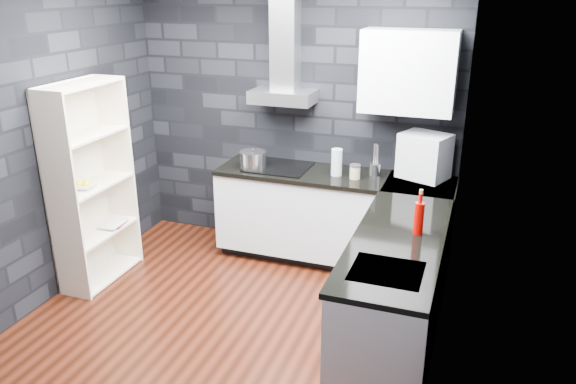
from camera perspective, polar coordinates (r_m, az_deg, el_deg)
The scene contains 27 objects.
ground at distance 4.68m, azimuth -6.04°, elevation -12.89°, with size 3.20×3.20×0.00m, color #3D150B.
wall_back at distance 5.55m, azimuth 0.66°, elevation 7.85°, with size 3.20×0.05×2.70m, color black.
wall_front at distance 2.84m, azimuth -21.29°, elevation -6.44°, with size 3.20×0.05×2.70m, color black.
wall_left at distance 5.01m, azimuth -23.75°, elevation 4.70°, with size 0.05×3.20×2.70m, color black.
wall_right at distance 3.71m, azimuth 16.48°, elevation 0.44°, with size 0.05×3.20×2.70m, color black.
toekick_back at distance 5.60m, azimuth 4.53°, elevation -6.28°, with size 2.18×0.50×0.10m, color black.
toekick_right at distance 4.41m, azimuth 11.02°, elevation -14.73°, with size 0.50×1.78×0.10m, color black.
counter_back_cab at distance 5.38m, azimuth 4.54°, elevation -2.38°, with size 2.20×0.60×0.76m, color silver.
counter_right_cab at distance 4.18m, azimuth 10.88°, elevation -9.83°, with size 0.60×1.80×0.76m, color silver.
counter_back_top at distance 5.23m, azimuth 4.64°, elevation 1.62°, with size 2.20×0.62×0.04m, color black.
counter_right_top at distance 4.00m, azimuth 11.12°, elevation -4.86°, with size 0.62×1.80×0.04m, color black.
counter_corner_top at distance 5.11m, azimuth 13.36°, elevation 0.64°, with size 0.62×0.62×0.04m, color black.
hood_body at distance 5.34m, azimuth -0.53°, elevation 9.66°, with size 0.60×0.34×0.12m, color #ADACB0.
hood_chimney at distance 5.33m, azimuth -0.28°, elevation 15.18°, with size 0.24×0.20×0.90m, color #ADACB0.
upper_cabinet at distance 5.02m, azimuth 12.15°, elevation 11.86°, with size 0.80×0.35×0.70m, color white.
cooktop at distance 5.39m, azimuth -0.98°, elevation 2.56°, with size 0.58×0.50×0.01m, color black.
sink_rim at distance 3.55m, azimuth 10.00°, elevation -7.97°, with size 0.44×0.40×0.01m, color #ADACB0.
pot at distance 5.34m, azimuth -3.58°, elevation 3.24°, with size 0.24×0.24×0.14m, color #BAB9BE.
glass_vase at distance 5.15m, azimuth 4.96°, elevation 3.03°, with size 0.10×0.10×0.25m, color silver.
storage_jar at distance 5.10m, azimuth 6.82°, elevation 1.99°, with size 0.09×0.09×0.12m, color tan.
utensil_crock at distance 5.14m, azimuth 8.80°, elevation 2.16°, with size 0.11×0.11×0.14m, color #BAB9BE.
appliance_garage at distance 5.12m, azimuth 13.69°, elevation 3.58°, with size 0.40×0.31×0.40m, color silver.
red_bottle at distance 4.04m, azimuth 13.15°, elevation -2.63°, with size 0.07×0.07×0.23m, color #9E0300.
bookshelf at distance 5.21m, azimuth -19.32°, elevation 0.66°, with size 0.34×0.80×1.80m, color #F6E8CC.
fruit_bowl at distance 5.13m, azimuth -20.05°, elevation 0.68°, with size 0.24×0.24×0.06m, color silver.
book_red at distance 5.44m, azimuth -17.94°, elevation -2.05°, with size 0.16×0.02×0.22m, color maroon.
book_second at distance 5.43m, azimuth -18.26°, elevation -1.89°, with size 0.18×0.02×0.25m, color #B2B2B2.
Camera 1 is at (1.75, -3.50, 2.57)m, focal length 35.00 mm.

